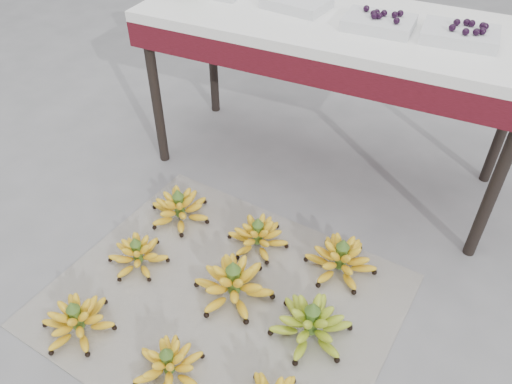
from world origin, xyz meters
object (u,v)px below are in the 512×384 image
at_px(tray_right, 379,22).
at_px(tray_far_right, 461,34).
at_px(bunch_front_center, 168,365).
at_px(bunch_back_right, 341,259).
at_px(bunch_mid_center, 234,283).
at_px(bunch_back_left, 180,208).
at_px(bunch_front_left, 77,320).
at_px(newspaper_mat, 222,300).
at_px(bunch_mid_left, 138,255).
at_px(bunch_mid_right, 311,323).
at_px(bunch_back_center, 258,236).
at_px(vendor_table, 334,38).
at_px(tray_left, 297,3).

bearing_deg(tray_right, tray_far_right, 3.33).
bearing_deg(bunch_front_center, bunch_back_right, 70.17).
distance_m(bunch_front_center, bunch_mid_center, 0.39).
xyz_separation_m(bunch_mid_center, tray_far_right, (0.51, 0.88, 0.74)).
bearing_deg(bunch_back_left, bunch_front_left, -82.00).
height_order(bunch_front_center, bunch_back_left, bunch_back_left).
bearing_deg(bunch_front_left, newspaper_mat, 42.09).
bearing_deg(tray_right, bunch_front_left, -117.13).
distance_m(bunch_mid_left, tray_far_right, 1.51).
bearing_deg(newspaper_mat, bunch_mid_right, 0.72).
bearing_deg(tray_right, bunch_mid_right, -82.46).
height_order(bunch_front_center, bunch_back_center, bunch_back_center).
bearing_deg(bunch_mid_right, tray_far_right, 64.50).
distance_m(bunch_mid_center, bunch_back_left, 0.50).
height_order(bunch_back_right, vendor_table, vendor_table).
xyz_separation_m(bunch_mid_left, bunch_mid_right, (0.75, -0.01, 0.01)).
distance_m(tray_right, tray_far_right, 0.30).
bearing_deg(bunch_front_left, bunch_back_right, 43.71).
relative_size(bunch_mid_left, bunch_back_center, 0.84).
bearing_deg(bunch_back_left, newspaper_mat, -30.49).
xyz_separation_m(bunch_mid_left, bunch_back_right, (0.75, 0.33, 0.01)).
height_order(bunch_mid_left, vendor_table, vendor_table).
bearing_deg(bunch_back_right, bunch_mid_center, -136.05).
bearing_deg(newspaper_mat, tray_far_right, 59.62).
relative_size(bunch_front_left, tray_far_right, 0.94).
xyz_separation_m(bunch_front_left, bunch_back_right, (0.76, 0.68, 0.00)).
distance_m(bunch_front_left, bunch_back_left, 0.66).
height_order(bunch_mid_center, tray_left, tray_left).
bearing_deg(bunch_mid_right, bunch_front_left, -169.68).
relative_size(bunch_front_left, bunch_back_center, 0.92).
relative_size(bunch_back_center, tray_far_right, 1.02).
height_order(newspaper_mat, bunch_back_right, bunch_back_right).
bearing_deg(vendor_table, bunch_mid_right, -72.09).
distance_m(bunch_mid_left, bunch_back_left, 0.31).
xyz_separation_m(newspaper_mat, bunch_mid_right, (0.36, 0.00, 0.06)).
bearing_deg(bunch_front_left, bunch_back_center, 60.68).
height_order(bunch_back_center, tray_far_right, tray_far_right).
relative_size(bunch_front_left, bunch_mid_right, 0.75).
bearing_deg(tray_far_right, bunch_back_left, -147.10).
bearing_deg(bunch_front_center, bunch_mid_right, 51.72).
bearing_deg(bunch_back_left, bunch_mid_left, -82.34).
height_order(bunch_mid_right, vendor_table, vendor_table).
bearing_deg(tray_right, bunch_back_right, -78.23).
xyz_separation_m(bunch_back_right, tray_right, (-0.12, 0.56, 0.74)).
xyz_separation_m(bunch_back_left, bunch_back_center, (0.39, 0.00, -0.00)).
bearing_deg(bunch_mid_center, tray_right, 79.39).
xyz_separation_m(bunch_back_center, bunch_back_right, (0.36, 0.02, 0.01)).
height_order(bunch_mid_left, bunch_mid_right, bunch_mid_right).
bearing_deg(tray_left, bunch_front_left, -101.64).
xyz_separation_m(bunch_mid_center, bunch_back_left, (-0.42, 0.28, -0.01)).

